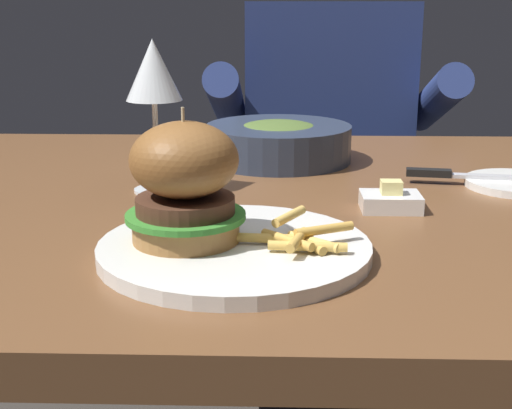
{
  "coord_description": "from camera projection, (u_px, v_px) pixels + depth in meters",
  "views": [
    {
      "loc": [
        -0.02,
        -0.88,
        0.98
      ],
      "look_at": [
        -0.04,
        -0.2,
        0.78
      ],
      "focal_mm": 50.0,
      "sensor_mm": 36.0,
      "label": 1
    }
  ],
  "objects": [
    {
      "name": "dining_table",
      "position": [
        291.0,
        258.0,
        0.93
      ],
      "size": [
        1.39,
        0.86,
        0.74
      ],
      "color": "brown",
      "rests_on": "ground"
    },
    {
      "name": "main_plate",
      "position": [
        235.0,
        249.0,
        0.69
      ],
      "size": [
        0.27,
        0.27,
        0.01
      ],
      "primitive_type": "cylinder",
      "color": "white",
      "rests_on": "dining_table"
    },
    {
      "name": "burger_sandwich",
      "position": [
        185.0,
        182.0,
        0.68
      ],
      "size": [
        0.12,
        0.12,
        0.13
      ],
      "color": "#9E6B38",
      "rests_on": "main_plate"
    },
    {
      "name": "fries_pile",
      "position": [
        299.0,
        237.0,
        0.68
      ],
      "size": [
        0.11,
        0.1,
        0.03
      ],
      "color": "gold",
      "rests_on": "main_plate"
    },
    {
      "name": "wine_glass",
      "position": [
        153.0,
        76.0,
        0.89
      ],
      "size": [
        0.07,
        0.07,
        0.2
      ],
      "color": "silver",
      "rests_on": "dining_table"
    },
    {
      "name": "table_knife",
      "position": [
        478.0,
        176.0,
        0.96
      ],
      "size": [
        0.23,
        0.05,
        0.01
      ],
      "color": "silver",
      "rests_on": "bread_plate"
    },
    {
      "name": "butter_dish",
      "position": [
        391.0,
        200.0,
        0.85
      ],
      "size": [
        0.07,
        0.05,
        0.04
      ],
      "color": "white",
      "rests_on": "dining_table"
    },
    {
      "name": "soup_bowl",
      "position": [
        278.0,
        141.0,
        1.1
      ],
      "size": [
        0.23,
        0.23,
        0.06
      ],
      "color": "#2D384C",
      "rests_on": "dining_table"
    },
    {
      "name": "diner_person",
      "position": [
        326.0,
        190.0,
        1.63
      ],
      "size": [
        0.51,
        0.36,
        1.18
      ],
      "color": "#282833",
      "rests_on": "ground"
    }
  ]
}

